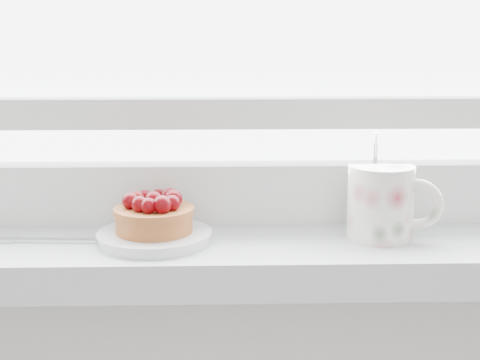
{
  "coord_description": "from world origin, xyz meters",
  "views": [
    {
      "loc": [
        -0.02,
        1.18,
        1.15
      ],
      "look_at": [
        0.0,
        1.88,
        1.01
      ],
      "focal_mm": 50.0,
      "sensor_mm": 36.0,
      "label": 1
    }
  ],
  "objects_px": {
    "saucer": "(155,237)",
    "fork": "(84,240)",
    "raspberry_tart": "(154,214)",
    "floral_mug": "(383,201)"
  },
  "relations": [
    {
      "from": "saucer",
      "to": "floral_mug",
      "type": "height_order",
      "value": "floral_mug"
    },
    {
      "from": "raspberry_tart",
      "to": "floral_mug",
      "type": "distance_m",
      "value": 0.25
    },
    {
      "from": "floral_mug",
      "to": "fork",
      "type": "distance_m",
      "value": 0.33
    },
    {
      "from": "saucer",
      "to": "fork",
      "type": "height_order",
      "value": "saucer"
    },
    {
      "from": "fork",
      "to": "saucer",
      "type": "bearing_deg",
      "value": -2.19
    },
    {
      "from": "saucer",
      "to": "fork",
      "type": "relative_size",
      "value": 0.65
    },
    {
      "from": "saucer",
      "to": "floral_mug",
      "type": "distance_m",
      "value": 0.25
    },
    {
      "from": "saucer",
      "to": "floral_mug",
      "type": "bearing_deg",
      "value": 1.81
    },
    {
      "from": "saucer",
      "to": "raspberry_tart",
      "type": "distance_m",
      "value": 0.03
    },
    {
      "from": "raspberry_tart",
      "to": "fork",
      "type": "height_order",
      "value": "raspberry_tart"
    }
  ]
}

